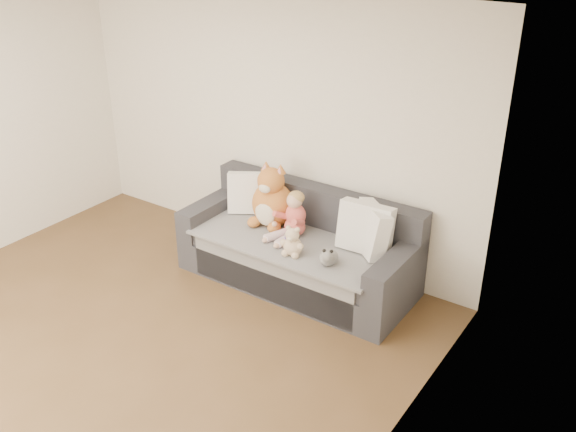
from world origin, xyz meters
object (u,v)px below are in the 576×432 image
object	(u,v)px
teddy_bear	(292,244)
sippy_cup	(289,238)
sofa	(299,251)
plush_cat	(272,201)
toddler	(293,218)

from	to	relation	value
teddy_bear	sippy_cup	bearing A→B (deg)	126.00
sofa	plush_cat	xyz separation A→B (m)	(-0.35, 0.06, 0.40)
teddy_bear	sofa	bearing A→B (deg)	105.39
sofa	plush_cat	world-z (taller)	plush_cat
sofa	sippy_cup	xyz separation A→B (m)	(0.02, -0.21, 0.23)
sippy_cup	sofa	bearing A→B (deg)	95.20
sofa	sippy_cup	bearing A→B (deg)	-84.80
plush_cat	sippy_cup	xyz separation A→B (m)	(0.37, -0.27, -0.17)
sofa	toddler	world-z (taller)	toddler
sofa	toddler	xyz separation A→B (m)	(-0.05, -0.03, 0.35)
plush_cat	teddy_bear	distance (m)	0.65
toddler	plush_cat	distance (m)	0.31
plush_cat	toddler	bearing A→B (deg)	-21.83
toddler	sippy_cup	xyz separation A→B (m)	(0.07, -0.17, -0.12)
teddy_bear	sippy_cup	size ratio (longest dim) A/B	2.24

